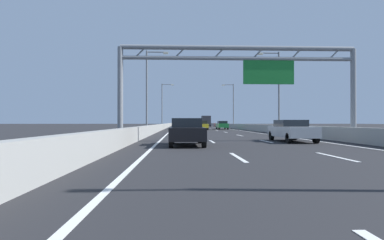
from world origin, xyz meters
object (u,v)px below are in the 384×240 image
Objects in this scene: streetlamp_left_far at (163,103)px; blue_car at (181,124)px; streetlamp_right_far at (232,103)px; green_car at (222,125)px; streetlamp_left_mid at (149,86)px; silver_car at (292,130)px; box_truck at (206,121)px; yellow_car at (202,125)px; sign_gantry at (243,69)px; white_car at (181,125)px; black_car at (187,132)px; streetlamp_right_mid at (277,87)px.

blue_car is at bearing 83.59° from streetlamp_left_far.
green_car is at bearing -107.51° from streetlamp_right_far.
blue_car is at bearing 98.27° from green_car.
streetlamp_left_far is 2.10× the size of green_car.
streetlamp_left_mid is 2.09× the size of silver_car.
yellow_car is at bearing -95.73° from box_truck.
green_car is at bearing 84.43° from sign_gantry.
streetlamp_left_mid is at bearing -93.46° from blue_car.
green_car is at bearing -81.73° from blue_car.
sign_gantry reaches higher than white_car.
streetlamp_right_far is 1.24× the size of box_truck.
blue_car reaches higher than silver_car.
black_car is (3.95, -18.55, -4.64)m from streetlamp_left_mid.
silver_car is at bearing -90.17° from green_car.
streetlamp_right_far reaches higher than blue_car.
box_truck reaches higher than green_car.
streetlamp_right_far is at bearing 63.90° from streetlamp_left_mid.
white_car is at bearing 96.53° from sign_gantry.
streetlamp_left_far is 26.57m from box_truck.
yellow_car is 0.60× the size of box_truck.
black_car is (-3.78, -3.29, -4.07)m from sign_gantry.
silver_car is 0.98× the size of yellow_car.
streetlamp_left_far is 1.00× the size of streetlamp_right_far.
green_car is at bearing 102.48° from streetlamp_right_mid.
white_car is at bearing -71.76° from streetlamp_left_far.
sign_gantry reaches higher than box_truck.
streetlamp_left_mid is 2.15× the size of blue_car.
streetlamp_left_far is at bearing -115.11° from box_truck.
sign_gantry is 31.26m from yellow_car.
green_car reaches higher than silver_car.
streetlamp_left_mid is 33.94m from streetlamp_right_far.
streetlamp_left_far is 1.24× the size of box_truck.
streetlamp_left_far is (-7.73, 45.74, 0.57)m from sign_gantry.
white_car is 47.08m from blue_car.
streetlamp_left_far is 2.30× the size of white_car.
streetlamp_right_mid is at bearing 75.47° from silver_car.
streetlamp_left_mid reaches higher than box_truck.
streetlamp_right_mid is at bearing -90.00° from streetlamp_right_far.
box_truck is (7.34, 35.42, 0.90)m from white_car.
streetlamp_left_mid is 17.95m from yellow_car.
sign_gantry is at bearing -80.40° from streetlamp_left_far.
streetlamp_right_far is at bearing 77.38° from black_car.
silver_car is at bearing -83.51° from yellow_car.
box_truck reaches higher than black_car.
streetlamp_right_far is (7.20, 45.74, 0.57)m from sign_gantry.
streetlamp_left_far is 47.65m from silver_car.
box_truck is at bearing 84.35° from black_car.
sign_gantry is at bearing -98.94° from streetlamp_right_far.
streetlamp_left_mid is at bearing 180.00° from streetlamp_right_mid.
streetlamp_left_far is at bearing 116.10° from streetlamp_right_mid.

